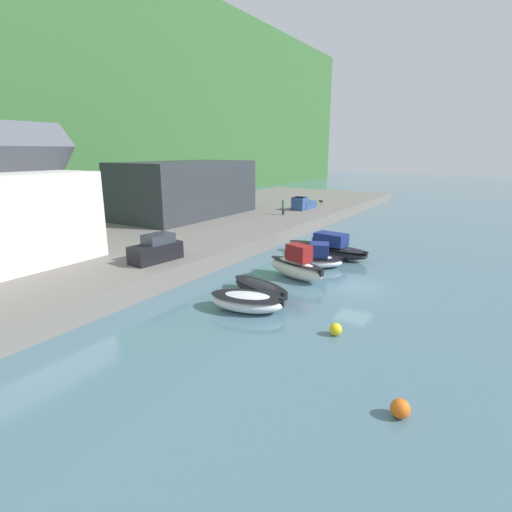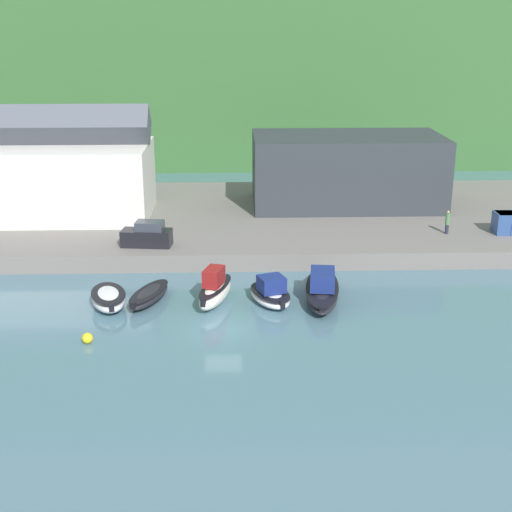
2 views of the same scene
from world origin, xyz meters
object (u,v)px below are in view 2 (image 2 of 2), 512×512
object	(u,v)px
moored_boat_2	(215,290)
parked_car_1	(147,235)
person_on_quay	(447,222)
moored_boat_3	(270,294)
mooring_buoy_0	(87,338)
moored_boat_1	(149,295)
moored_boat_0	(109,298)
moored_boat_4	(322,289)

from	to	relation	value
moored_boat_2	parked_car_1	size ratio (longest dim) A/B	1.33
parked_car_1	person_on_quay	bearing A→B (deg)	-77.60
moored_boat_3	mooring_buoy_0	xyz separation A→B (m)	(-12.15, -6.41, -0.40)
moored_boat_1	parked_car_1	size ratio (longest dim) A/B	1.31
moored_boat_0	moored_boat_3	size ratio (longest dim) A/B	1.01
moored_boat_0	moored_boat_1	size ratio (longest dim) A/B	0.93
moored_boat_3	parked_car_1	world-z (taller)	parked_car_1
moored_boat_2	mooring_buoy_0	world-z (taller)	moored_boat_2
moored_boat_2	moored_boat_0	bearing A→B (deg)	-160.07
moored_boat_2	parked_car_1	bearing A→B (deg)	139.75
moored_boat_3	person_on_quay	distance (m)	20.57
mooring_buoy_0	moored_boat_3	bearing A→B (deg)	27.81
moored_boat_1	person_on_quay	xyz separation A→B (m)	(25.42, 11.69, 2.07)
moored_boat_2	person_on_quay	world-z (taller)	person_on_quay
moored_boat_3	moored_boat_1	bearing A→B (deg)	156.91
person_on_quay	mooring_buoy_0	xyz separation A→B (m)	(-28.63, -18.58, -2.24)
moored_boat_1	parked_car_1	world-z (taller)	parked_car_1
moored_boat_0	moored_boat_2	size ratio (longest dim) A/B	0.92
moored_boat_3	moored_boat_4	bearing A→B (deg)	-11.70
moored_boat_0	moored_boat_2	world-z (taller)	moored_boat_2
moored_boat_0	moored_boat_2	distance (m)	7.74
person_on_quay	moored_boat_1	bearing A→B (deg)	-155.30
moored_boat_0	moored_boat_2	bearing A→B (deg)	-12.30
moored_boat_0	moored_boat_1	bearing A→B (deg)	0.57
moored_boat_2	person_on_quay	bearing A→B (deg)	48.31
moored_boat_4	moored_boat_1	bearing A→B (deg)	-172.60
parked_car_1	moored_boat_1	bearing A→B (deg)	-166.76
moored_boat_1	moored_boat_4	bearing A→B (deg)	19.66
moored_boat_3	parked_car_1	size ratio (longest dim) A/B	1.21
moored_boat_0	parked_car_1	distance (m)	10.10
moored_boat_1	person_on_quay	size ratio (longest dim) A/B	2.69
parked_car_1	person_on_quay	world-z (taller)	parked_car_1
moored_boat_0	parked_car_1	size ratio (longest dim) A/B	1.22
moored_boat_2	parked_car_1	world-z (taller)	parked_car_1
parked_car_1	mooring_buoy_0	size ratio (longest dim) A/B	6.12
moored_boat_3	person_on_quay	bearing A→B (deg)	16.46
moored_boat_4	person_on_quay	size ratio (longest dim) A/B	4.15
moored_boat_0	moored_boat_4	world-z (taller)	moored_boat_4
person_on_quay	mooring_buoy_0	distance (m)	34.20
moored_boat_2	parked_car_1	distance (m)	11.26
moored_boat_0	person_on_quay	distance (m)	30.94
moored_boat_4	mooring_buoy_0	world-z (taller)	moored_boat_4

